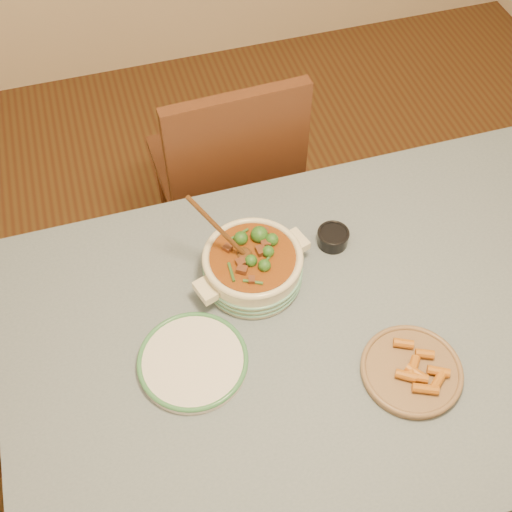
% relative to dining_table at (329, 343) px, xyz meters
% --- Properties ---
extents(floor, '(4.50, 4.50, 0.00)m').
position_rel_dining_table_xyz_m(floor, '(0.00, 0.00, -0.66)').
color(floor, '#4C2815').
rests_on(floor, ground).
extents(dining_table, '(1.68, 1.08, 0.76)m').
position_rel_dining_table_xyz_m(dining_table, '(0.00, 0.00, 0.00)').
color(dining_table, brown).
rests_on(dining_table, floor).
extents(stew_casserole, '(0.34, 0.32, 0.31)m').
position_rel_dining_table_xyz_m(stew_casserole, '(-0.16, 0.20, 0.16)').
color(stew_casserole, beige).
rests_on(stew_casserole, dining_table).
extents(white_plate, '(0.34, 0.34, 0.02)m').
position_rel_dining_table_xyz_m(white_plate, '(-0.37, -0.00, 0.10)').
color(white_plate, white).
rests_on(white_plate, dining_table).
extents(condiment_bowl, '(0.10, 0.10, 0.05)m').
position_rel_dining_table_xyz_m(condiment_bowl, '(0.10, 0.26, 0.12)').
color(condiment_bowl, black).
rests_on(condiment_bowl, dining_table).
extents(fried_plate, '(0.32, 0.32, 0.04)m').
position_rel_dining_table_xyz_m(fried_plate, '(0.14, -0.18, 0.11)').
color(fried_plate, '#86664A').
rests_on(fried_plate, dining_table).
extents(chair_far, '(0.48, 0.48, 0.99)m').
position_rel_dining_table_xyz_m(chair_far, '(-0.07, 0.79, -0.10)').
color(chair_far, '#592E1B').
rests_on(chair_far, floor).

